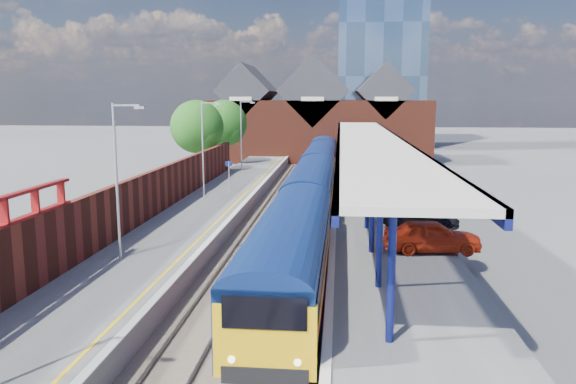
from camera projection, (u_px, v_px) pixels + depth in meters
name	position (u px, v px, depth m)	size (l,w,h in m)	color
ground	(300.00, 194.00, 48.83)	(240.00, 240.00, 0.00)	#5B5B5E
ballast_bed	(289.00, 217.00, 39.01)	(6.00, 76.00, 0.06)	#473D33
rails	(289.00, 216.00, 38.99)	(4.51, 76.00, 0.14)	slate
left_platform	(211.00, 209.00, 39.43)	(5.00, 76.00, 1.00)	#565659
right_platform	(376.00, 212.00, 38.38)	(6.00, 76.00, 1.00)	#565659
coping_left	(244.00, 203.00, 39.13)	(0.30, 76.00, 0.05)	silver
coping_right	(335.00, 204.00, 38.56)	(0.30, 76.00, 0.05)	silver
yellow_line	(236.00, 203.00, 39.19)	(0.14, 76.00, 0.01)	yellow
train	(316.00, 172.00, 47.22)	(2.92, 65.92, 3.45)	navy
canopy	(369.00, 141.00, 39.57)	(4.50, 52.00, 4.48)	#0E1454
lamp_post_b	(119.00, 171.00, 25.02)	(1.48, 0.18, 7.00)	#A5A8AA
lamp_post_c	(205.00, 143.00, 40.74)	(1.48, 0.18, 7.00)	#A5A8AA
lamp_post_d	(242.00, 131.00, 56.45)	(1.48, 0.18, 7.00)	#A5A8AA
platform_sign	(229.00, 171.00, 42.95)	(0.55, 0.08, 2.50)	#A5A8AA
brick_wall	(142.00, 197.00, 33.00)	(0.35, 50.00, 3.86)	#592217
station_building	(315.00, 120.00, 75.45)	(30.00, 12.12, 13.78)	#592217
glass_tower	(381.00, 26.00, 93.73)	(14.20, 14.20, 40.30)	#455E77
tree_near	(198.00, 128.00, 54.70)	(5.20, 5.20, 8.10)	#382314
tree_far	(225.00, 125.00, 62.47)	(5.20, 5.20, 8.10)	#382314
parked_car_red	(432.00, 236.00, 26.55)	(1.82, 4.53, 1.54)	#AA240E
parked_car_silver	(416.00, 206.00, 34.60)	(1.36, 3.90, 1.28)	#B1B0B5
parked_car_dark	(419.00, 216.00, 31.80)	(1.80, 4.44, 1.29)	black
parked_car_blue	(387.00, 203.00, 35.89)	(1.89, 4.10, 1.14)	navy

